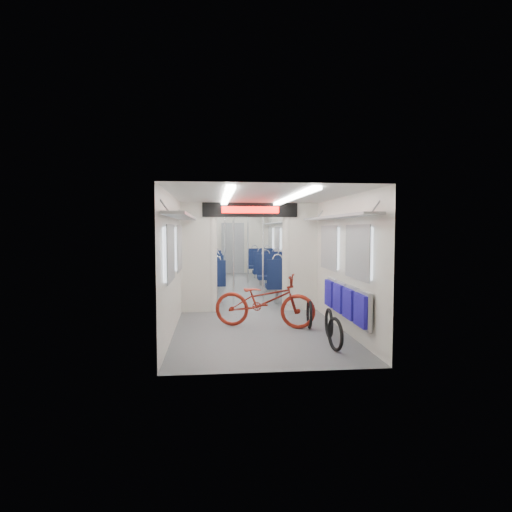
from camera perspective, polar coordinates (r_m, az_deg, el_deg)
The scene contains 14 objects.
carriage at distance 10.84m, azimuth -1.61°, elevation 2.30°, with size 12.00×12.02×2.31m.
bicycle at distance 7.64m, azimuth 1.14°, elevation -5.98°, with size 0.63×1.80×0.95m, color maroon.
flip_bench at distance 7.14m, azimuth 11.78°, elevation -5.86°, with size 0.12×2.13×0.55m.
bike_hoop_a at distance 6.31m, azimuth 10.52°, elevation -10.44°, with size 0.49×0.49×0.05m, color black.
bike_hoop_b at distance 7.03m, azimuth 9.70°, elevation -9.01°, with size 0.48×0.48×0.05m, color black.
bike_hoop_c at distance 7.63m, azimuth 7.12°, elevation -7.83°, with size 0.52×0.52×0.05m, color black.
seat_bay_near_left at distance 11.45m, azimuth -6.49°, elevation -2.44°, with size 0.91×2.09×1.10m.
seat_bay_near_right at distance 11.05m, azimuth 3.23°, elevation -2.49°, with size 0.96×2.32×1.17m.
seat_bay_far_left at distance 14.80m, azimuth -6.32°, elevation -1.13°, with size 0.89×1.99×1.07m.
seat_bay_far_right at distance 14.33m, azimuth 1.16°, elevation -1.08°, with size 0.96×2.33×1.18m.
stanchion_near_left at distance 9.87m, azimuth -3.02°, elevation 0.13°, with size 0.05×0.05×2.30m, color silver.
stanchion_near_right at distance 9.54m, azimuth 0.93°, elevation 0.02°, with size 0.04×0.04×2.30m, color silver.
stanchion_far_left at distance 13.18m, azimuth -4.16°, elevation 1.00°, with size 0.04×0.04×2.30m, color silver.
stanchion_far_right at distance 12.65m, azimuth -1.08°, elevation 0.90°, with size 0.04×0.04×2.30m, color silver.
Camera 1 is at (-0.78, -11.07, 1.74)m, focal length 30.00 mm.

